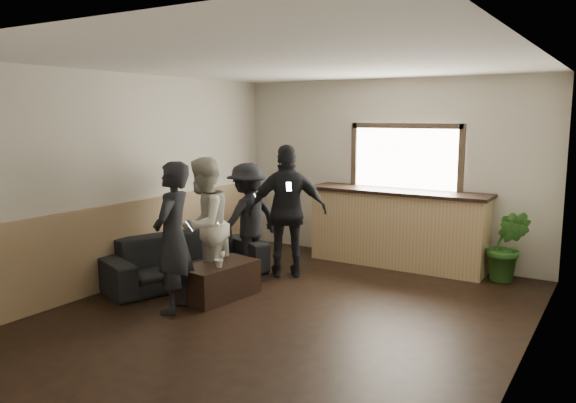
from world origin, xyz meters
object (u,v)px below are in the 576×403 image
Objects in this scene: cup_a at (220,255)px; person_a at (173,237)px; person_b at (204,225)px; bar_counter at (398,223)px; coffee_table at (219,280)px; potted_plant at (507,246)px; person_d at (288,211)px; cup_b at (219,263)px; sofa at (185,258)px; person_c at (248,218)px.

person_a is (-0.00, -0.84, 0.38)m from cup_a.
bar_counter is at bearing 136.69° from person_b.
person_a is at bearing -90.04° from cup_a.
coffee_table is 0.98× the size of potted_plant.
person_d is (0.37, 1.91, 0.06)m from person_a.
cup_a is at bearing -120.99° from bar_counter.
cup_a reaches higher than cup_b.
sofa is at bearing 155.22° from cup_b.
potted_plant is at bearing 170.60° from person_d.
coffee_table is 1.32m from person_c.
bar_counter is 2.98m from coffee_table.
person_b is 1.28m from person_d.
coffee_table is (0.81, -0.30, -0.11)m from sofa.
potted_plant is 0.57× the size of person_a.
coffee_table is at bearing 149.14° from person_a.
person_a reaches higher than person_b.
person_d is at bearing 71.16° from cup_a.
person_a is 1.79m from person_c.
potted_plant reaches higher than sofa.
person_c is at bearing 168.08° from person_a.
person_a is at bearing -114.08° from bar_counter.
potted_plant is (1.58, -0.05, -0.14)m from bar_counter.
coffee_table is 0.93m from person_a.
sofa is at bearing -13.72° from person_c.
sofa is 1.21× the size of person_d.
coffee_table is at bearing -55.79° from cup_a.
person_c reaches higher than cup_a.
bar_counter is at bearing 146.15° from person_c.
potted_plant is at bearing 128.52° from person_c.
sofa is 4.37m from potted_plant.
bar_counter is 3.01m from person_b.
person_b is (-1.64, -2.52, 0.23)m from bar_counter.
potted_plant is at bearing 41.57° from coffee_table.
person_c is at bearing 107.62° from coffee_table.
cup_a is 1.21m from person_d.
bar_counter reaches higher than person_c.
potted_plant is at bearing 117.46° from person_a.
bar_counter reaches higher than potted_plant.
cup_b is 0.06× the size of person_a.
person_b is (-0.31, 0.11, 0.65)m from coffee_table.
sofa is 0.76m from person_b.
person_a reaches higher than cup_b.
person_a is at bearing -115.74° from cup_b.
cup_a is at bearing 104.46° from person_b.
person_b is at bearing 174.36° from person_a.
bar_counter reaches higher than cup_a.
person_b reaches higher than sofa.
bar_counter reaches higher than sofa.
bar_counter is 3.59m from person_a.
sofa is at bearing 7.24° from person_d.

